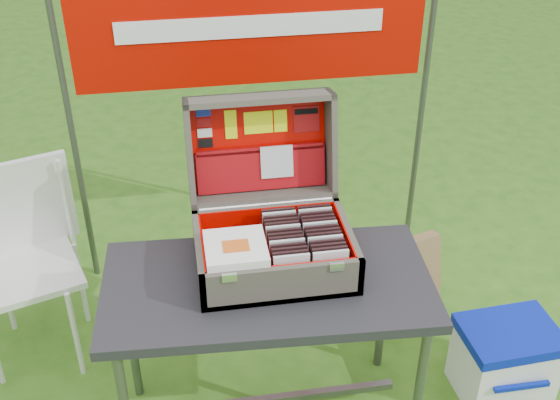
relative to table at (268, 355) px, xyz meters
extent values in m
cube|color=#252528|center=(0.00, 0.00, 0.35)|extent=(1.21, 0.65, 0.04)
cylinder|color=#59595B|center=(0.53, -0.23, -0.02)|extent=(0.04, 0.04, 0.70)
cylinder|color=#59595B|center=(-0.53, 0.23, -0.02)|extent=(0.04, 0.04, 0.70)
cylinder|color=#59595B|center=(0.53, 0.23, -0.02)|extent=(0.04, 0.04, 0.70)
cube|color=#59595B|center=(0.00, 0.00, -0.25)|extent=(1.03, 0.03, 0.03)
cube|color=#635E50|center=(0.04, 0.07, 0.38)|extent=(0.56, 0.40, 0.02)
cube|color=#635E50|center=(0.04, -0.12, 0.44)|extent=(0.56, 0.02, 0.15)
cube|color=#635E50|center=(0.04, 0.26, 0.44)|extent=(0.56, 0.02, 0.15)
cube|color=#635E50|center=(-0.23, 0.07, 0.44)|extent=(0.02, 0.40, 0.15)
cube|color=#635E50|center=(0.31, 0.07, 0.44)|extent=(0.02, 0.40, 0.15)
cube|color=#D10601|center=(0.04, 0.07, 0.39)|extent=(0.52, 0.36, 0.01)
cube|color=silver|center=(-0.14, -0.13, 0.51)|extent=(0.05, 0.01, 0.03)
cube|color=silver|center=(0.22, -0.13, 0.51)|extent=(0.05, 0.01, 0.03)
cylinder|color=silver|center=(0.04, 0.27, 0.52)|extent=(0.51, 0.02, 0.02)
cube|color=#635E50|center=(0.04, 0.45, 0.68)|extent=(0.56, 0.11, 0.40)
cube|color=#635E50|center=(0.04, 0.43, 0.88)|extent=(0.56, 0.15, 0.06)
cube|color=#635E50|center=(0.04, 0.34, 0.51)|extent=(0.56, 0.15, 0.06)
cube|color=#635E50|center=(-0.23, 0.39, 0.70)|extent=(0.02, 0.24, 0.42)
cube|color=#635E50|center=(0.31, 0.39, 0.70)|extent=(0.02, 0.24, 0.42)
cube|color=#D10601|center=(0.04, 0.44, 0.69)|extent=(0.51, 0.09, 0.35)
cube|color=#D10601|center=(0.04, -0.11, 0.45)|extent=(0.52, 0.01, 0.13)
cube|color=#D10601|center=(0.04, 0.24, 0.45)|extent=(0.52, 0.01, 0.13)
cube|color=#D10601|center=(-0.22, 0.07, 0.45)|extent=(0.01, 0.36, 0.13)
cube|color=#D10601|center=(0.29, 0.07, 0.45)|extent=(0.01, 0.36, 0.13)
cube|color=maroon|center=(0.04, 0.40, 0.60)|extent=(0.50, 0.07, 0.16)
cube|color=maroon|center=(0.04, 0.41, 0.68)|extent=(0.49, 0.02, 0.02)
cube|color=silver|center=(0.10, 0.39, 0.63)|extent=(0.13, 0.04, 0.12)
cube|color=#1933B2|center=(-0.17, 0.46, 0.83)|extent=(0.06, 0.01, 0.03)
cube|color=#9E0F11|center=(-0.17, 0.45, 0.79)|extent=(0.06, 0.01, 0.03)
cube|color=white|center=(-0.17, 0.44, 0.75)|extent=(0.06, 0.01, 0.03)
cube|color=black|center=(-0.17, 0.44, 0.71)|extent=(0.06, 0.01, 0.03)
cube|color=#D4E80F|center=(-0.07, 0.45, 0.77)|extent=(0.05, 0.03, 0.11)
cube|color=#D4E80F|center=(0.04, 0.45, 0.77)|extent=(0.11, 0.02, 0.08)
cube|color=#D4E80F|center=(0.12, 0.45, 0.77)|extent=(0.05, 0.02, 0.08)
cube|color=#9E0F11|center=(0.22, 0.45, 0.77)|extent=(0.10, 0.03, 0.10)
cube|color=black|center=(0.22, 0.46, 0.80)|extent=(0.09, 0.01, 0.02)
cube|color=silver|center=(0.07, -0.08, 0.47)|extent=(0.12, 0.01, 0.14)
cube|color=black|center=(0.07, -0.06, 0.47)|extent=(0.12, 0.01, 0.14)
cube|color=black|center=(0.07, -0.04, 0.47)|extent=(0.12, 0.01, 0.14)
cube|color=black|center=(0.07, -0.02, 0.47)|extent=(0.12, 0.01, 0.14)
cube|color=silver|center=(0.07, 0.00, 0.47)|extent=(0.12, 0.01, 0.14)
cube|color=black|center=(0.07, 0.03, 0.47)|extent=(0.12, 0.01, 0.14)
cube|color=black|center=(0.07, 0.05, 0.47)|extent=(0.12, 0.01, 0.14)
cube|color=black|center=(0.07, 0.07, 0.47)|extent=(0.12, 0.01, 0.14)
cube|color=silver|center=(0.07, 0.09, 0.47)|extent=(0.12, 0.01, 0.14)
cube|color=black|center=(0.07, 0.11, 0.47)|extent=(0.12, 0.01, 0.14)
cube|color=black|center=(0.07, 0.14, 0.47)|extent=(0.12, 0.01, 0.14)
cube|color=black|center=(0.07, 0.16, 0.47)|extent=(0.12, 0.01, 0.14)
cube|color=silver|center=(0.07, 0.18, 0.47)|extent=(0.12, 0.01, 0.14)
cube|color=black|center=(0.07, 0.20, 0.47)|extent=(0.12, 0.01, 0.14)
cube|color=silver|center=(0.21, -0.08, 0.47)|extent=(0.12, 0.01, 0.14)
cube|color=black|center=(0.21, -0.06, 0.47)|extent=(0.12, 0.01, 0.14)
cube|color=black|center=(0.21, -0.04, 0.47)|extent=(0.12, 0.01, 0.14)
cube|color=black|center=(0.21, -0.02, 0.47)|extent=(0.12, 0.01, 0.14)
cube|color=silver|center=(0.21, 0.00, 0.47)|extent=(0.12, 0.01, 0.14)
cube|color=black|center=(0.21, 0.03, 0.47)|extent=(0.12, 0.01, 0.14)
cube|color=black|center=(0.21, 0.05, 0.47)|extent=(0.12, 0.01, 0.14)
cube|color=black|center=(0.21, 0.07, 0.47)|extent=(0.12, 0.01, 0.14)
cube|color=silver|center=(0.21, 0.09, 0.47)|extent=(0.12, 0.01, 0.14)
cube|color=black|center=(0.21, 0.11, 0.47)|extent=(0.12, 0.01, 0.14)
cube|color=black|center=(0.21, 0.14, 0.47)|extent=(0.12, 0.01, 0.14)
cube|color=black|center=(0.21, 0.16, 0.47)|extent=(0.12, 0.01, 0.14)
cube|color=silver|center=(0.21, 0.18, 0.47)|extent=(0.12, 0.01, 0.14)
cube|color=black|center=(0.21, 0.20, 0.47)|extent=(0.12, 0.01, 0.14)
cube|color=white|center=(-0.11, -0.01, 0.52)|extent=(0.21, 0.21, 0.00)
cube|color=white|center=(-0.11, -0.01, 0.53)|extent=(0.21, 0.21, 0.00)
cube|color=white|center=(-0.11, -0.01, 0.53)|extent=(0.21, 0.21, 0.00)
cube|color=white|center=(-0.11, -0.01, 0.54)|extent=(0.21, 0.21, 0.00)
cube|color=white|center=(-0.11, -0.01, 0.54)|extent=(0.21, 0.21, 0.00)
cube|color=white|center=(-0.11, -0.01, 0.55)|extent=(0.21, 0.21, 0.00)
cube|color=#D85919|center=(-0.11, -0.02, 0.55)|extent=(0.09, 0.07, 0.00)
cube|color=white|center=(1.00, 0.00, -0.22)|extent=(0.39, 0.30, 0.30)
cube|color=#071BA8|center=(1.00, 0.00, -0.05)|extent=(0.41, 0.32, 0.05)
cube|color=#071BA8|center=(1.00, -0.16, -0.18)|extent=(0.23, 0.02, 0.02)
cube|color=silver|center=(-0.95, 0.57, 0.09)|extent=(0.51, 0.51, 0.03)
cube|color=silver|center=(-0.95, 0.76, 0.31)|extent=(0.39, 0.15, 0.43)
cylinder|color=silver|center=(-0.78, 0.39, -0.14)|extent=(0.02, 0.02, 0.46)
cylinder|color=silver|center=(-1.12, 0.74, -0.14)|extent=(0.02, 0.02, 0.46)
cylinder|color=silver|center=(-0.78, 0.74, -0.14)|extent=(0.02, 0.02, 0.46)
cylinder|color=silver|center=(-0.78, 0.76, 0.30)|extent=(0.02, 0.02, 0.43)
cube|color=#9A7445|center=(0.71, 0.50, -0.15)|extent=(0.44, 0.26, 0.44)
cylinder|color=#59595B|center=(-0.76, 1.10, 0.48)|extent=(0.03, 0.03, 1.70)
cylinder|color=#59595B|center=(0.94, 1.10, 0.48)|extent=(0.03, 0.03, 1.70)
cube|color=#AA0900|center=(0.09, 1.09, 0.93)|extent=(1.60, 0.02, 0.55)
cube|color=white|center=(0.09, 1.08, 0.93)|extent=(1.20, 0.00, 0.10)
camera|label=1|loc=(-0.27, -1.93, 1.97)|focal=45.00mm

